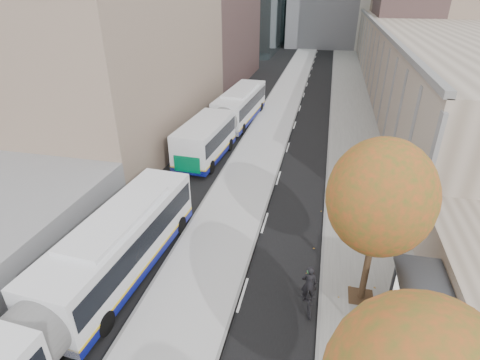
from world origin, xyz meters
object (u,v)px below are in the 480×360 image
(bus_near, at_px, (62,307))
(bus_shelter, at_px, (431,304))
(bus_far, at_px, (228,118))
(distant_car, at_px, (253,95))
(cyclist, at_px, (308,293))

(bus_near, bearing_deg, bus_shelter, 15.12)
(bus_shelter, xyz_separation_m, bus_far, (-13.20, 20.78, -0.47))
(bus_shelter, relative_size, bus_far, 0.23)
(bus_shelter, distance_m, bus_far, 24.63)
(bus_far, bearing_deg, distant_car, 93.70)
(bus_shelter, relative_size, distant_car, 1.17)
(bus_far, bearing_deg, bus_shelter, -54.35)
(bus_shelter, relative_size, bus_near, 0.24)
(cyclist, distance_m, distant_car, 33.59)
(bus_shelter, bearing_deg, distant_car, 111.78)
(cyclist, height_order, distant_car, cyclist)
(bus_shelter, bearing_deg, cyclist, 168.63)
(bus_near, height_order, distant_car, bus_near)
(bus_near, relative_size, bus_far, 0.98)
(cyclist, bearing_deg, bus_far, 101.51)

